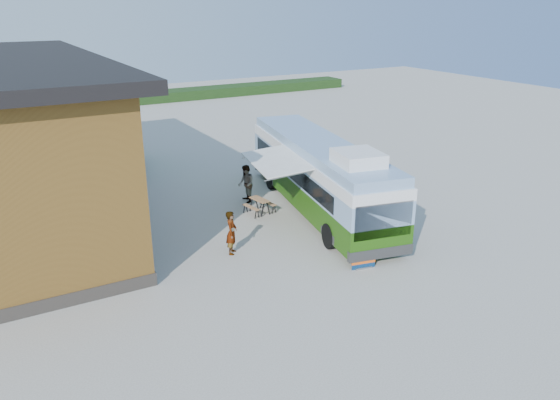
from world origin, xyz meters
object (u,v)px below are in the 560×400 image
picnic_table (260,203)px  person_a (232,232)px  slurry_tanker (120,145)px  person_b (246,184)px  banner (364,246)px  bus (319,173)px

picnic_table → person_a: person_a is taller
slurry_tanker → person_b: bearing=-53.7°
banner → picnic_table: banner is taller
picnic_table → person_b: 1.81m
person_b → banner: bearing=15.0°
bus → slurry_tanker: bus is taller
bus → banner: size_ratio=5.80×
banner → person_b: size_ratio=1.18×
banner → person_a: (-3.89, 3.81, -0.02)m
bus → person_a: bearing=-146.6°
bus → person_a: 6.43m
picnic_table → person_a: bearing=-141.1°
bus → banner: bearing=-96.7°
person_a → slurry_tanker: (-0.82, 14.68, 0.52)m
person_b → slurry_tanker: 10.29m
bus → banner: (-1.99, -6.22, -0.99)m
person_a → slurry_tanker: slurry_tanker is taller
banner → person_b: (-0.66, 9.04, 0.03)m
banner → person_a: banner is taller
person_b → picnic_table: bearing=6.8°
person_a → slurry_tanker: size_ratio=0.28×
person_a → slurry_tanker: bearing=38.7°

